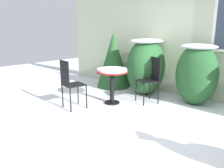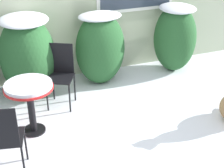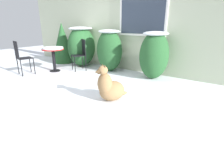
# 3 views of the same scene
# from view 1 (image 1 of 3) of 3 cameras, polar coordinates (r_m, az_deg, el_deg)

# --- Properties ---
(ground_plane) EXTENTS (16.00, 16.00, 0.00)m
(ground_plane) POSITION_cam_1_polar(r_m,az_deg,el_deg) (3.63, 7.62, -11.27)
(ground_plane) COLOR white
(house_wall) EXTENTS (8.00, 0.10, 3.20)m
(house_wall) POSITION_cam_1_polar(r_m,az_deg,el_deg) (5.26, 22.44, 13.71)
(house_wall) COLOR #B2BC9E
(house_wall) RESTS_ON ground_plane
(shrub_left) EXTENTS (0.89, 1.00, 1.35)m
(shrub_left) POSITION_cam_1_polar(r_m,az_deg,el_deg) (5.34, 8.82, 4.82)
(shrub_left) COLOR #235128
(shrub_left) RESTS_ON ground_plane
(shrub_middle) EXTENTS (0.86, 0.63, 1.28)m
(shrub_middle) POSITION_cam_1_polar(r_m,az_deg,el_deg) (4.83, 21.19, 2.65)
(shrub_middle) COLOR #235128
(shrub_middle) RESTS_ON ground_plane
(evergreen_bush) EXTENTS (0.92, 0.92, 1.50)m
(evergreen_bush) POSITION_cam_1_polar(r_m,az_deg,el_deg) (6.02, 0.37, 6.32)
(evergreen_bush) COLOR #235128
(evergreen_bush) RESTS_ON ground_plane
(patio_table) EXTENTS (0.66, 0.66, 0.76)m
(patio_table) POSITION_cam_1_polar(r_m,az_deg,el_deg) (4.59, 0.00, 2.33)
(patio_table) COLOR black
(patio_table) RESTS_ON ground_plane
(patio_chair_near_table) EXTENTS (0.53, 0.53, 0.98)m
(patio_chair_near_table) POSITION_cam_1_polar(r_m,az_deg,el_deg) (4.77, 10.05, 1.64)
(patio_chair_near_table) COLOR black
(patio_chair_near_table) RESTS_ON ground_plane
(patio_chair_far_side) EXTENTS (0.46, 0.46, 0.98)m
(patio_chair_far_side) POSITION_cam_1_polar(r_m,az_deg,el_deg) (4.36, -10.83, 0.46)
(patio_chair_far_side) COLOR black
(patio_chair_far_side) RESTS_ON ground_plane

